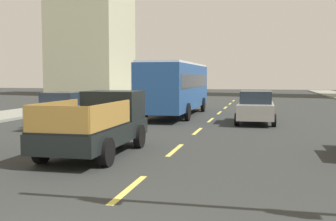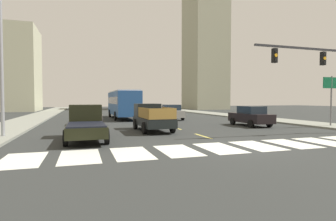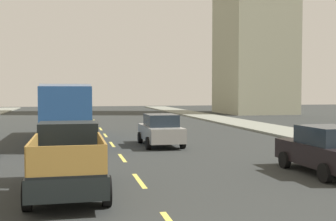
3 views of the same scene
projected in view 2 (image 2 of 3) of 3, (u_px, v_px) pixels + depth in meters
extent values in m
plane|color=#2D302E|center=(239.00, 147.00, 12.84)|extent=(160.00, 160.00, 0.00)
cube|color=gray|center=(247.00, 117.00, 33.84)|extent=(3.73, 110.00, 0.15)
cube|color=gray|center=(22.00, 122.00, 26.10)|extent=(3.73, 110.00, 0.15)
cube|color=silver|center=(22.00, 160.00, 10.00)|extent=(1.55, 2.92, 0.01)
cube|color=silver|center=(80.00, 156.00, 10.63)|extent=(1.55, 2.92, 0.01)
cube|color=silver|center=(132.00, 153.00, 11.26)|extent=(1.55, 2.92, 0.01)
cube|color=silver|center=(178.00, 150.00, 11.89)|extent=(1.55, 2.92, 0.01)
cube|color=silver|center=(219.00, 148.00, 12.52)|extent=(1.55, 2.92, 0.01)
cube|color=silver|center=(257.00, 146.00, 13.15)|extent=(1.55, 2.92, 0.01)
cube|color=silver|center=(291.00, 144.00, 13.78)|extent=(1.55, 2.92, 0.01)
cube|color=silver|center=(322.00, 142.00, 14.41)|extent=(1.55, 2.92, 0.01)
cube|color=#E3D355|center=(203.00, 136.00, 16.65)|extent=(0.16, 2.40, 0.01)
cube|color=#E3D355|center=(176.00, 128.00, 21.40)|extent=(0.16, 2.40, 0.01)
cube|color=#E3D355|center=(159.00, 123.00, 26.16)|extent=(0.16, 2.40, 0.01)
cube|color=#E3D355|center=(147.00, 119.00, 30.92)|extent=(0.16, 2.40, 0.01)
cube|color=#E3D355|center=(139.00, 117.00, 35.68)|extent=(0.16, 2.40, 0.01)
cube|color=#E3D355|center=(132.00, 115.00, 40.44)|extent=(0.16, 2.40, 0.01)
cube|color=#E3D355|center=(127.00, 113.00, 45.20)|extent=(0.16, 2.40, 0.01)
cube|color=#E3D355|center=(122.00, 112.00, 49.95)|extent=(0.16, 2.40, 0.01)
cube|color=black|center=(153.00, 122.00, 19.36)|extent=(1.96, 5.20, 0.56)
cube|color=black|center=(147.00, 110.00, 20.94)|extent=(1.84, 1.60, 1.00)
cube|color=#19232D|center=(146.00, 108.00, 21.35)|extent=(1.72, 0.08, 0.56)
cube|color=black|center=(156.00, 118.00, 18.44)|extent=(1.84, 3.30, 0.06)
cylinder|color=black|center=(135.00, 124.00, 20.55)|extent=(0.22, 0.80, 0.80)
cylinder|color=black|center=(160.00, 123.00, 21.15)|extent=(0.22, 0.80, 0.80)
cylinder|color=black|center=(144.00, 128.00, 17.58)|extent=(0.22, 0.80, 0.80)
cylinder|color=black|center=(173.00, 127.00, 18.18)|extent=(0.22, 0.80, 0.80)
cube|color=olive|center=(143.00, 113.00, 18.15)|extent=(0.06, 3.17, 0.70)
cube|color=olive|center=(169.00, 113.00, 18.70)|extent=(0.06, 3.17, 0.70)
cube|color=olive|center=(163.00, 114.00, 16.92)|extent=(1.80, 0.06, 0.70)
cube|color=black|center=(86.00, 128.00, 14.74)|extent=(1.96, 5.20, 0.56)
cube|color=black|center=(86.00, 113.00, 16.33)|extent=(1.84, 1.60, 1.00)
cube|color=#19232D|center=(85.00, 110.00, 16.74)|extent=(1.72, 0.08, 0.56)
cube|color=black|center=(86.00, 124.00, 13.83)|extent=(1.84, 3.30, 0.06)
cylinder|color=black|center=(69.00, 131.00, 15.94)|extent=(0.22, 0.80, 0.80)
cylinder|color=black|center=(102.00, 130.00, 16.54)|extent=(0.22, 0.80, 0.80)
cylinder|color=black|center=(65.00, 138.00, 12.97)|extent=(0.22, 0.80, 0.80)
cylinder|color=black|center=(107.00, 136.00, 13.57)|extent=(0.22, 0.80, 0.80)
cube|color=#234C89|center=(123.00, 103.00, 32.25)|extent=(2.50, 10.80, 2.70)
cube|color=#19232D|center=(123.00, 100.00, 32.24)|extent=(2.52, 9.94, 0.80)
cube|color=silver|center=(123.00, 92.00, 32.20)|extent=(2.40, 10.37, 0.12)
cylinder|color=black|center=(110.00, 113.00, 35.11)|extent=(0.22, 1.00, 1.00)
cylinder|color=black|center=(129.00, 113.00, 35.87)|extent=(0.22, 1.00, 1.00)
cylinder|color=black|center=(115.00, 116.00, 29.10)|extent=(0.22, 1.00, 1.00)
cylinder|color=black|center=(138.00, 116.00, 29.86)|extent=(0.22, 1.00, 1.00)
cube|color=gray|center=(171.00, 114.00, 30.56)|extent=(1.80, 4.40, 0.76)
cube|color=#1E2833|center=(171.00, 107.00, 30.39)|extent=(1.58, 2.11, 0.64)
cylinder|color=black|center=(160.00, 116.00, 31.60)|extent=(0.22, 0.64, 0.64)
cylinder|color=black|center=(175.00, 116.00, 32.15)|extent=(0.22, 0.64, 0.64)
cylinder|color=black|center=(167.00, 118.00, 29.01)|extent=(0.22, 0.64, 0.64)
cylinder|color=black|center=(183.00, 117.00, 29.55)|extent=(0.22, 0.64, 0.64)
cube|color=beige|center=(90.00, 117.00, 24.23)|extent=(1.80, 4.40, 0.76)
cube|color=#1E2833|center=(90.00, 109.00, 24.06)|extent=(1.58, 2.11, 0.64)
cylinder|color=black|center=(80.00, 120.00, 25.26)|extent=(0.22, 0.64, 0.64)
cylinder|color=black|center=(100.00, 120.00, 25.81)|extent=(0.22, 0.64, 0.64)
cylinder|color=black|center=(80.00, 123.00, 22.67)|extent=(0.22, 0.64, 0.64)
cylinder|color=black|center=(102.00, 122.00, 23.22)|extent=(0.22, 0.64, 0.64)
cube|color=black|center=(250.00, 118.00, 23.18)|extent=(1.80, 4.40, 0.76)
cube|color=#1E2833|center=(251.00, 110.00, 23.01)|extent=(1.58, 2.11, 0.64)
cylinder|color=black|center=(233.00, 121.00, 24.22)|extent=(0.22, 0.64, 0.64)
cylinder|color=black|center=(250.00, 121.00, 24.77)|extent=(0.22, 0.64, 0.64)
cylinder|color=black|center=(251.00, 124.00, 21.62)|extent=(0.22, 0.64, 0.64)
cylinder|color=black|center=(269.00, 123.00, 22.17)|extent=(0.22, 0.64, 0.64)
cube|color=#2D2D33|center=(317.00, 49.00, 16.64)|extent=(9.16, 0.12, 0.12)
cube|color=black|center=(323.00, 59.00, 16.80)|extent=(0.28, 0.24, 0.84)
cylinder|color=black|center=(325.00, 54.00, 16.67)|extent=(0.20, 0.04, 0.20)
cylinder|color=orange|center=(325.00, 58.00, 16.68)|extent=(0.20, 0.04, 0.20)
cylinder|color=black|center=(325.00, 62.00, 16.69)|extent=(0.20, 0.04, 0.20)
cube|color=black|center=(275.00, 56.00, 15.69)|extent=(0.28, 0.24, 0.84)
cylinder|color=black|center=(276.00, 51.00, 15.55)|extent=(0.20, 0.04, 0.20)
cylinder|color=orange|center=(276.00, 55.00, 15.56)|extent=(0.20, 0.04, 0.20)
cylinder|color=black|center=(276.00, 60.00, 15.57)|extent=(0.20, 0.04, 0.20)
cylinder|color=slate|center=(331.00, 102.00, 21.95)|extent=(0.12, 0.12, 4.20)
cube|color=#0F5C37|center=(331.00, 83.00, 21.86)|extent=(1.70, 0.06, 0.90)
cylinder|color=gray|center=(1.00, 61.00, 15.43)|extent=(0.20, 0.20, 9.00)
cube|color=#9F9F84|center=(205.00, 34.00, 65.13)|extent=(8.33, 10.11, 36.73)
cube|color=#B4B595|center=(14.00, 69.00, 53.87)|extent=(9.08, 11.01, 16.78)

